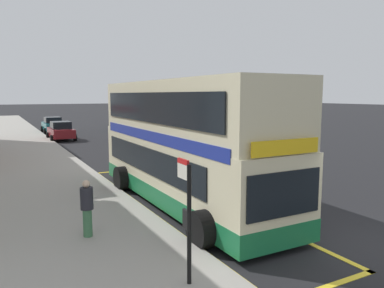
% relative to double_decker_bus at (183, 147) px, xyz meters
% --- Properties ---
extents(ground_plane, '(260.00, 260.00, 0.00)m').
position_rel_double_decker_bus_xyz_m(ground_plane, '(2.46, 26.12, -2.06)').
color(ground_plane, black).
extents(pavement_near, '(6.00, 76.00, 0.14)m').
position_rel_double_decker_bus_xyz_m(pavement_near, '(-4.54, 26.12, -1.99)').
color(pavement_near, '#A39E93').
rests_on(pavement_near, ground).
extents(double_decker_bus, '(3.24, 10.48, 4.40)m').
position_rel_double_decker_bus_xyz_m(double_decker_bus, '(0.00, 0.00, 0.00)').
color(double_decker_bus, beige).
rests_on(double_decker_bus, ground).
extents(bus_bay_markings, '(2.90, 13.58, 0.01)m').
position_rel_double_decker_bus_xyz_m(bus_bay_markings, '(-0.09, 0.03, -2.06)').
color(bus_bay_markings, yellow).
rests_on(bus_bay_markings, ground).
extents(bus_stop_sign, '(0.09, 0.51, 2.51)m').
position_rel_double_decker_bus_xyz_m(bus_stop_sign, '(-2.64, -5.34, -0.42)').
color(bus_stop_sign, black).
rests_on(bus_stop_sign, pavement_near).
extents(parked_car_maroon_across, '(2.09, 4.20, 1.62)m').
position_rel_double_decker_bus_xyz_m(parked_car_maroon_across, '(-0.71, 22.12, -1.26)').
color(parked_car_maroon_across, maroon).
rests_on(parked_car_maroon_across, ground).
extents(parked_car_silver_kerbside, '(2.09, 4.20, 1.62)m').
position_rel_double_decker_bus_xyz_m(parked_car_silver_kerbside, '(5.39, 18.90, -1.26)').
color(parked_car_silver_kerbside, '#B2B5BA').
rests_on(parked_car_silver_kerbside, ground).
extents(parked_car_teal_ahead, '(2.09, 4.20, 1.62)m').
position_rel_double_decker_bus_xyz_m(parked_car_teal_ahead, '(-0.36, 29.44, -1.26)').
color(parked_car_teal_ahead, '#196066').
rests_on(parked_car_teal_ahead, ground).
extents(parked_car_teal_behind, '(2.09, 4.20, 1.62)m').
position_rel_double_decker_bus_xyz_m(parked_car_teal_behind, '(6.96, 28.16, -1.26)').
color(parked_car_teal_behind, '#196066').
rests_on(parked_car_teal_behind, ground).
extents(pedestrian_waiting_near_sign, '(0.34, 0.34, 1.55)m').
position_rel_double_decker_bus_xyz_m(pedestrian_waiting_near_sign, '(-3.86, -1.90, -1.09)').
color(pedestrian_waiting_near_sign, '#3F724C').
rests_on(pedestrian_waiting_near_sign, pavement_near).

